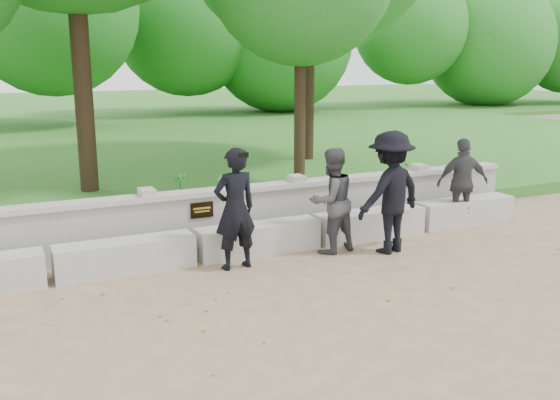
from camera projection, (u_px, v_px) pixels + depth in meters
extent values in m
plane|color=tan|center=(245.00, 308.00, 7.38)|extent=(80.00, 80.00, 0.00)
cube|color=#24601F|center=(77.00, 147.00, 19.68)|extent=(40.00, 22.00, 0.25)
cube|color=#ADAAA3|center=(126.00, 256.00, 8.59)|extent=(1.90, 0.45, 0.45)
cube|color=#ADAAA3|center=(259.00, 239.00, 9.42)|extent=(1.90, 0.45, 0.45)
cube|color=#ADAAA3|center=(370.00, 224.00, 10.26)|extent=(1.90, 0.45, 0.45)
cube|color=#ADAAA3|center=(464.00, 211.00, 11.10)|extent=(1.90, 0.45, 0.45)
cube|color=#A2A099|center=(181.00, 223.00, 9.58)|extent=(12.50, 0.25, 0.82)
cube|color=#ADAAA3|center=(180.00, 195.00, 9.48)|extent=(12.50, 0.35, 0.08)
cube|color=black|center=(202.00, 210.00, 9.53)|extent=(0.36, 0.02, 0.24)
imported|color=black|center=(235.00, 209.00, 8.61)|extent=(0.66, 0.47, 1.71)
cube|color=black|center=(244.00, 155.00, 8.12)|extent=(0.14, 0.03, 0.07)
imported|color=#3C3C41|center=(331.00, 201.00, 9.36)|extent=(0.87, 0.73, 1.60)
imported|color=black|center=(390.00, 192.00, 9.34)|extent=(1.32, 0.93, 1.85)
imported|color=#3B3A3F|center=(463.00, 183.00, 10.81)|extent=(0.98, 0.65, 1.55)
cylinder|color=#382619|center=(81.00, 54.00, 12.12)|extent=(0.37, 0.37, 5.41)
cylinder|color=#382619|center=(300.00, 99.00, 13.11)|extent=(0.24, 0.24, 3.60)
cylinder|color=#382619|center=(308.00, 70.00, 16.17)|extent=(0.31, 0.31, 4.64)
imported|color=#286F25|center=(226.00, 196.00, 10.62)|extent=(0.48, 0.48, 0.69)
imported|color=#286F25|center=(415.00, 179.00, 12.36)|extent=(0.71, 0.69, 0.60)
imported|color=#286F25|center=(180.00, 188.00, 11.55)|extent=(0.39, 0.40, 0.58)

